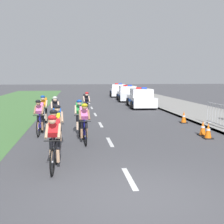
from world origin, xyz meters
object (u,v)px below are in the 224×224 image
at_px(cyclist_third, 57,125).
at_px(cyclist_ninth, 86,104).
at_px(cyclist_fifth, 79,116).
at_px(traffic_cone_far, 208,131).
at_px(police_car_second, 127,94).
at_px(police_car_third, 118,91).
at_px(police_car_nearest, 141,99).
at_px(traffic_cone_near, 184,117).
at_px(cyclist_sixth, 40,117).
at_px(cyclist_fourth, 84,123).
at_px(traffic_cone_mid, 203,128).
at_px(cyclist_lead, 54,141).
at_px(cyclist_second, 55,132).
at_px(crowd_barrier_rear, 218,116).
at_px(cyclist_seventh, 44,109).
at_px(cyclist_eighth, 55,111).

bearing_deg(cyclist_third, cyclist_ninth, 80.35).
bearing_deg(cyclist_fifth, traffic_cone_far, -16.48).
relative_size(police_car_second, police_car_third, 0.99).
bearing_deg(police_car_nearest, traffic_cone_near, -86.24).
bearing_deg(cyclist_sixth, cyclist_fourth, -45.15).
height_order(police_car_second, traffic_cone_mid, police_car_second).
xyz_separation_m(cyclist_lead, cyclist_second, (-0.05, 1.23, 0.00)).
bearing_deg(traffic_cone_mid, traffic_cone_near, 82.67).
height_order(police_car_second, crowd_barrier_rear, police_car_second).
relative_size(police_car_nearest, traffic_cone_far, 7.04).
relative_size(cyclist_ninth, traffic_cone_mid, 2.69).
relative_size(cyclist_ninth, crowd_barrier_rear, 0.74).
bearing_deg(cyclist_second, cyclist_seventh, 98.75).
relative_size(cyclist_lead, police_car_second, 0.38).
distance_m(cyclist_third, cyclist_ninth, 7.89).
distance_m(cyclist_third, cyclist_fifth, 2.27).
distance_m(police_car_third, traffic_cone_far, 24.03).
relative_size(cyclist_seventh, police_car_third, 0.38).
height_order(cyclist_fifth, cyclist_seventh, same).
distance_m(cyclist_lead, traffic_cone_near, 9.51).
bearing_deg(cyclist_ninth, cyclist_eighth, -114.73).
distance_m(cyclist_eighth, crowd_barrier_rear, 7.81).
xyz_separation_m(cyclist_fifth, crowd_barrier_rear, (6.50, 0.46, -0.14)).
height_order(cyclist_lead, police_car_third, police_car_third).
bearing_deg(traffic_cone_far, police_car_nearest, 90.22).
bearing_deg(cyclist_seventh, police_car_nearest, 47.43).
bearing_deg(cyclist_ninth, cyclist_lead, -96.94).
xyz_separation_m(cyclist_fifth, traffic_cone_mid, (5.15, -0.89, -0.48)).
xyz_separation_m(cyclist_eighth, traffic_cone_near, (6.73, 0.35, -0.48)).
bearing_deg(cyclist_fourth, traffic_cone_near, 36.86).
distance_m(cyclist_third, crowd_barrier_rear, 7.75).
xyz_separation_m(cyclist_lead, cyclist_fifth, (0.75, 4.72, 0.00)).
bearing_deg(cyclist_sixth, crowd_barrier_rear, 2.30).
xyz_separation_m(police_car_nearest, police_car_third, (-0.00, 12.24, 0.00)).
xyz_separation_m(cyclist_lead, police_car_third, (5.80, 27.24, -0.11)).
height_order(cyclist_lead, cyclist_second, same).
bearing_deg(traffic_cone_far, crowd_barrier_rear, 54.54).
bearing_deg(cyclist_second, cyclist_sixth, 103.61).
relative_size(cyclist_third, cyclist_fifth, 1.00).
xyz_separation_m(crowd_barrier_rear, traffic_cone_mid, (-1.35, -1.35, -0.34)).
bearing_deg(police_car_nearest, cyclist_sixth, -123.51).
height_order(cyclist_eighth, police_car_second, police_car_second).
xyz_separation_m(cyclist_fourth, cyclist_fifth, (-0.14, 1.69, 0.00)).
relative_size(traffic_cone_near, traffic_cone_far, 1.00).
distance_m(cyclist_seventh, cyclist_eighth, 1.04).
relative_size(cyclist_fifth, cyclist_sixth, 1.00).
height_order(cyclist_eighth, police_car_nearest, police_car_nearest).
distance_m(cyclist_sixth, police_car_third, 23.38).
relative_size(cyclist_third, traffic_cone_near, 2.69).
height_order(cyclist_lead, traffic_cone_far, cyclist_lead).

